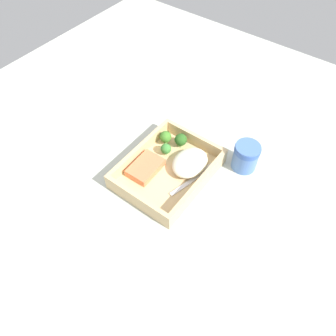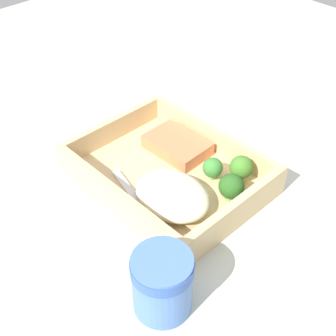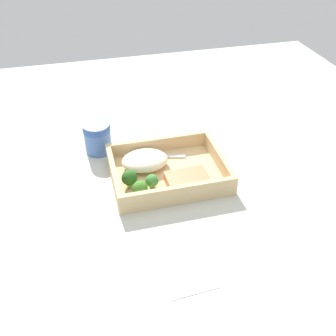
% 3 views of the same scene
% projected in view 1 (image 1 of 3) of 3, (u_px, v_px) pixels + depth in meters
% --- Properties ---
extents(ground_plane, '(1.60, 1.60, 0.02)m').
position_uv_depth(ground_plane, '(168.00, 176.00, 0.93)').
color(ground_plane, '#B8BDB0').
extents(takeout_tray, '(0.28, 0.21, 0.01)m').
position_uv_depth(takeout_tray, '(168.00, 173.00, 0.92)').
color(takeout_tray, '#D2B37F').
rests_on(takeout_tray, ground_plane).
extents(tray_rim, '(0.28, 0.21, 0.04)m').
position_uv_depth(tray_rim, '(168.00, 167.00, 0.90)').
color(tray_rim, '#D2B37F').
rests_on(tray_rim, takeout_tray).
extents(salmon_fillet, '(0.10, 0.07, 0.02)m').
position_uv_depth(salmon_fillet, '(145.00, 168.00, 0.91)').
color(salmon_fillet, '#E6774C').
rests_on(salmon_fillet, takeout_tray).
extents(mashed_potatoes, '(0.12, 0.09, 0.04)m').
position_uv_depth(mashed_potatoes, '(190.00, 163.00, 0.91)').
color(mashed_potatoes, beige).
rests_on(mashed_potatoes, takeout_tray).
extents(broccoli_floret_1, '(0.03, 0.03, 0.04)m').
position_uv_depth(broccoli_floret_1, '(166.00, 149.00, 0.94)').
color(broccoli_floret_1, '#7DA560').
rests_on(broccoli_floret_1, takeout_tray).
extents(broccoli_floret_2, '(0.04, 0.04, 0.04)m').
position_uv_depth(broccoli_floret_2, '(181.00, 140.00, 0.95)').
color(broccoli_floret_2, '#7EA25B').
rests_on(broccoli_floret_2, takeout_tray).
extents(broccoli_floret_3, '(0.03, 0.03, 0.04)m').
position_uv_depth(broccoli_floret_3, '(166.00, 137.00, 0.96)').
color(broccoli_floret_3, '#7DAD5C').
rests_on(broccoli_floret_3, takeout_tray).
extents(fork, '(0.16, 0.06, 0.00)m').
position_uv_depth(fork, '(196.00, 177.00, 0.90)').
color(fork, silver).
rests_on(fork, takeout_tray).
extents(paper_cup, '(0.07, 0.07, 0.08)m').
position_uv_depth(paper_cup, '(246.00, 155.00, 0.90)').
color(paper_cup, '#4A71B7').
rests_on(paper_cup, ground_plane).
extents(receipt_slip, '(0.11, 0.14, 0.00)m').
position_uv_depth(receipt_slip, '(107.00, 126.00, 1.04)').
color(receipt_slip, white).
rests_on(receipt_slip, ground_plane).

